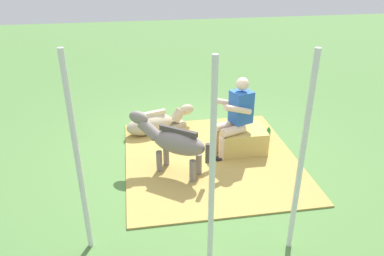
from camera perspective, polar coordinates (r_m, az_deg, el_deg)
name	(u,v)px	position (r m, az deg, el deg)	size (l,w,h in m)	color
ground_plane	(192,156)	(6.16, -0.07, -4.23)	(24.00, 24.00, 0.00)	#568442
hay_patch	(211,159)	(6.06, 2.89, -4.69)	(2.70, 2.91, 0.02)	tan
hay_bale	(242,140)	(6.26, 7.57, -1.85)	(0.73, 0.56, 0.41)	tan
person_seated	(235,115)	(5.97, 6.54, 2.04)	(0.72, 0.56, 1.29)	beige
pony_standing	(173,141)	(5.49, -2.87, -2.04)	(1.15, 0.95, 0.89)	slate
pony_lying	(155,123)	(6.86, -5.62, 0.79)	(1.35, 0.70, 0.42)	tan
soda_bottle	(268,134)	(6.65, 11.48, -0.95)	(0.07, 0.07, 0.30)	#268C3F
tent_pole_left	(301,160)	(4.00, 16.26, -4.61)	(0.06, 0.06, 2.30)	silver
tent_pole_right	(78,159)	(4.01, -16.93, -4.58)	(0.06, 0.06, 2.30)	silver
tent_pole_mid	(212,171)	(3.66, 3.07, -6.51)	(0.06, 0.06, 2.30)	silver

